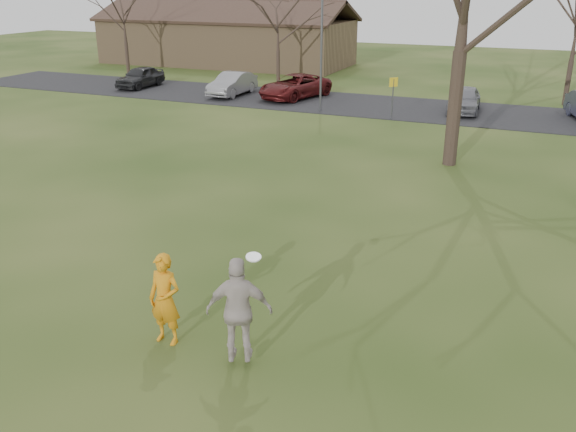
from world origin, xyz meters
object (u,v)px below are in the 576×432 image
(car_1, at_px, (232,84))
(car_4, at_px, (464,99))
(catching_play, at_px, (239,310))
(player_defender, at_px, (165,299))
(lamp_post, at_px, (322,34))
(car_2, at_px, (295,86))
(car_0, at_px, (140,77))
(building, at_px, (226,40))

(car_1, distance_m, car_4, 13.56)
(car_4, distance_m, catching_play, 24.81)
(player_defender, xyz_separation_m, catching_play, (1.67, -0.15, 0.22))
(player_defender, bearing_deg, catching_play, -4.28)
(player_defender, xyz_separation_m, lamp_post, (-4.98, 22.07, 3.05))
(car_1, bearing_deg, catching_play, -61.18)
(car_4, bearing_deg, lamp_post, -163.78)
(lamp_post, bearing_deg, car_1, 160.73)
(car_4, xyz_separation_m, catching_play, (-0.44, -24.80, 0.44))
(player_defender, relative_size, car_2, 0.38)
(player_defender, distance_m, car_0, 30.66)
(lamp_post, bearing_deg, car_2, 132.64)
(car_0, bearing_deg, building, 92.80)
(catching_play, bearing_deg, car_0, 128.89)
(car_1, distance_m, lamp_post, 7.59)
(catching_play, xyz_separation_m, building, (-20.65, 37.72, 0.79))
(player_defender, bearing_deg, car_1, 116.19)
(player_defender, height_order, car_4, player_defender)
(car_1, height_order, building, building)
(player_defender, relative_size, building, 0.09)
(building, height_order, lamp_post, lamp_post)
(car_1, relative_size, car_4, 1.05)
(car_2, bearing_deg, lamp_post, -31.14)
(car_4, relative_size, lamp_post, 0.62)
(car_1, height_order, car_2, car_2)
(car_1, distance_m, building, 15.28)
(car_2, xyz_separation_m, building, (-11.34, 12.61, 1.21))
(player_defender, height_order, catching_play, catching_play)
(lamp_post, bearing_deg, car_0, 169.25)
(building, bearing_deg, lamp_post, -47.91)
(catching_play, height_order, building, building)
(player_defender, height_order, car_1, player_defender)
(car_4, xyz_separation_m, building, (-21.08, 12.92, 1.23))
(car_1, bearing_deg, car_2, 9.97)
(car_0, distance_m, building, 13.05)
(car_1, height_order, catching_play, catching_play)
(car_2, bearing_deg, car_4, 14.38)
(car_0, distance_m, car_4, 20.40)
(car_0, xyz_separation_m, lamp_post, (13.32, -2.53, 3.27))
(car_0, height_order, car_4, car_4)
(car_4, bearing_deg, catching_play, -94.78)
(catching_play, bearing_deg, building, 118.70)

